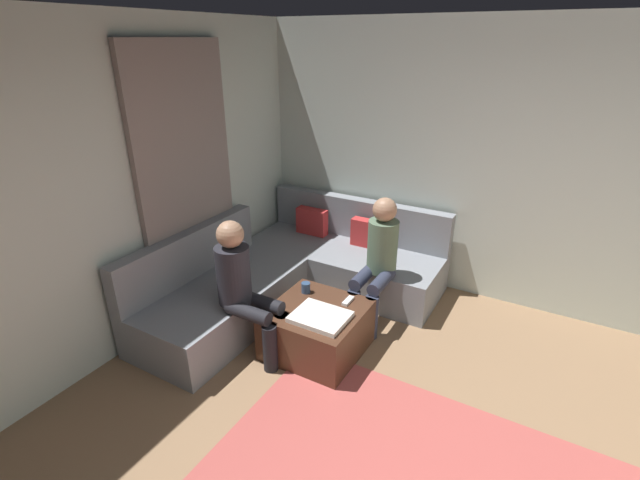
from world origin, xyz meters
name	(u,v)px	position (x,y,z in m)	size (l,w,h in m)	color
wall_back	(546,175)	(0.00, 2.94, 1.35)	(6.00, 0.12, 2.70)	silver
wall_left	(39,219)	(-2.94, 0.00, 1.35)	(0.12, 6.00, 2.70)	silver
curtain_panel	(188,186)	(-2.84, 1.30, 1.25)	(0.06, 1.10, 2.50)	gray
sectional_couch	(294,273)	(-2.08, 1.88, 0.28)	(2.10, 2.55, 0.87)	gray
ottoman	(317,329)	(-1.43, 1.23, 0.21)	(0.76, 0.76, 0.42)	#4C2D1E
folded_blanket	(320,317)	(-1.33, 1.11, 0.44)	(0.44, 0.36, 0.04)	white
coffee_mug	(306,288)	(-1.65, 1.41, 0.47)	(0.08, 0.08, 0.10)	#334C72
game_remote	(348,301)	(-1.25, 1.45, 0.43)	(0.05, 0.15, 0.02)	white
person_on_couch_back	(378,257)	(-1.19, 1.93, 0.66)	(0.30, 0.60, 1.20)	#2D3347
person_on_couch_side	(244,286)	(-1.93, 0.91, 0.66)	(0.60, 0.30, 1.20)	black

